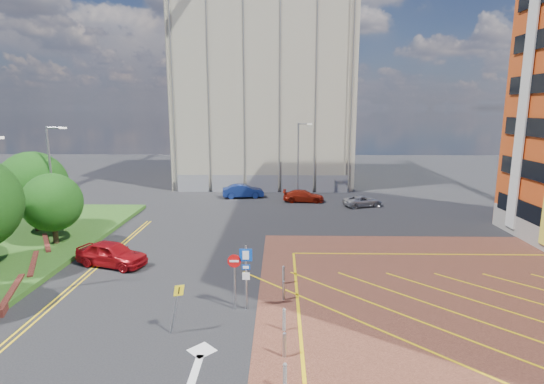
{
  "coord_description": "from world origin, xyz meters",
  "views": [
    {
      "loc": [
        2.13,
        -17.94,
        9.52
      ],
      "look_at": [
        1.66,
        4.47,
        5.08
      ],
      "focal_mm": 28.0,
      "sensor_mm": 36.0,
      "label": 1
    }
  ],
  "objects_px": {
    "tree_c": "(52,203)",
    "sign_cluster": "(242,271)",
    "car_silver_back": "(363,201)",
    "warning_sign": "(176,303)",
    "car_red_left": "(112,254)",
    "lamp_back": "(299,157)",
    "lamp_left_far": "(52,177)",
    "car_red_back": "(304,196)",
    "car_blue_back": "(243,191)",
    "tree_d": "(33,185)"
  },
  "relations": [
    {
      "from": "tree_d",
      "to": "lamp_left_far",
      "type": "height_order",
      "value": "lamp_left_far"
    },
    {
      "from": "lamp_left_far",
      "to": "car_red_left",
      "type": "height_order",
      "value": "lamp_left_far"
    },
    {
      "from": "warning_sign",
      "to": "car_silver_back",
      "type": "distance_m",
      "value": 27.38
    },
    {
      "from": "car_red_left",
      "to": "car_blue_back",
      "type": "relative_size",
      "value": 1.01
    },
    {
      "from": "car_silver_back",
      "to": "warning_sign",
      "type": "bearing_deg",
      "value": 134.65
    },
    {
      "from": "warning_sign",
      "to": "car_red_back",
      "type": "xyz_separation_m",
      "value": [
        6.76,
        26.34,
        -0.81
      ]
    },
    {
      "from": "tree_d",
      "to": "lamp_back",
      "type": "relative_size",
      "value": 0.76
    },
    {
      "from": "warning_sign",
      "to": "car_blue_back",
      "type": "bearing_deg",
      "value": 89.33
    },
    {
      "from": "tree_c",
      "to": "car_red_back",
      "type": "height_order",
      "value": "tree_c"
    },
    {
      "from": "warning_sign",
      "to": "car_red_back",
      "type": "bearing_deg",
      "value": 75.6
    },
    {
      "from": "tree_d",
      "to": "sign_cluster",
      "type": "height_order",
      "value": "tree_d"
    },
    {
      "from": "lamp_back",
      "to": "car_silver_back",
      "type": "distance_m",
      "value": 8.78
    },
    {
      "from": "tree_c",
      "to": "car_silver_back",
      "type": "relative_size",
      "value": 1.28
    },
    {
      "from": "car_red_back",
      "to": "lamp_left_far",
      "type": "bearing_deg",
      "value": 127.78
    },
    {
      "from": "car_red_left",
      "to": "car_red_back",
      "type": "xyz_separation_m",
      "value": [
        12.72,
        18.4,
        -0.15
      ]
    },
    {
      "from": "warning_sign",
      "to": "car_blue_back",
      "type": "xyz_separation_m",
      "value": [
        0.33,
        28.25,
        -0.7
      ]
    },
    {
      "from": "lamp_left_far",
      "to": "car_red_back",
      "type": "bearing_deg",
      "value": 34.5
    },
    {
      "from": "lamp_back",
      "to": "car_silver_back",
      "type": "xyz_separation_m",
      "value": [
        6.13,
        -4.99,
        -3.83
      ]
    },
    {
      "from": "tree_d",
      "to": "lamp_back",
      "type": "xyz_separation_m",
      "value": [
        20.58,
        15.0,
        0.49
      ]
    },
    {
      "from": "lamp_left_far",
      "to": "warning_sign",
      "type": "bearing_deg",
      "value": -47.69
    },
    {
      "from": "tree_c",
      "to": "sign_cluster",
      "type": "relative_size",
      "value": 1.53
    },
    {
      "from": "lamp_back",
      "to": "warning_sign",
      "type": "height_order",
      "value": "lamp_back"
    },
    {
      "from": "lamp_back",
      "to": "tree_c",
      "type": "bearing_deg",
      "value": -134.32
    },
    {
      "from": "lamp_left_far",
      "to": "tree_c",
      "type": "bearing_deg",
      "value": -65.29
    },
    {
      "from": "sign_cluster",
      "to": "car_red_back",
      "type": "xyz_separation_m",
      "value": [
        4.19,
        24.01,
        -1.34
      ]
    },
    {
      "from": "tree_c",
      "to": "lamp_left_far",
      "type": "relative_size",
      "value": 0.61
    },
    {
      "from": "car_blue_back",
      "to": "car_silver_back",
      "type": "xyz_separation_m",
      "value": [
        12.15,
        -3.9,
        -0.2
      ]
    },
    {
      "from": "lamp_back",
      "to": "car_red_left",
      "type": "bearing_deg",
      "value": -119.91
    },
    {
      "from": "warning_sign",
      "to": "car_red_back",
      "type": "distance_m",
      "value": 27.21
    },
    {
      "from": "warning_sign",
      "to": "car_red_left",
      "type": "xyz_separation_m",
      "value": [
        -5.96,
        7.94,
        -0.67
      ]
    },
    {
      "from": "sign_cluster",
      "to": "car_red_left",
      "type": "distance_m",
      "value": 10.28
    },
    {
      "from": "car_red_left",
      "to": "tree_c",
      "type": "bearing_deg",
      "value": 75.49
    },
    {
      "from": "lamp_back",
      "to": "car_red_left",
      "type": "xyz_separation_m",
      "value": [
        -12.31,
        -21.4,
        -3.6
      ]
    },
    {
      "from": "tree_d",
      "to": "car_red_left",
      "type": "relative_size",
      "value": 1.36
    },
    {
      "from": "lamp_back",
      "to": "car_blue_back",
      "type": "bearing_deg",
      "value": -169.74
    },
    {
      "from": "lamp_back",
      "to": "lamp_left_far",
      "type": "bearing_deg",
      "value": -139.14
    },
    {
      "from": "tree_d",
      "to": "car_silver_back",
      "type": "relative_size",
      "value": 1.58
    },
    {
      "from": "tree_d",
      "to": "car_blue_back",
      "type": "height_order",
      "value": "tree_d"
    },
    {
      "from": "lamp_back",
      "to": "warning_sign",
      "type": "distance_m",
      "value": 30.17
    },
    {
      "from": "car_blue_back",
      "to": "car_red_back",
      "type": "height_order",
      "value": "car_blue_back"
    },
    {
      "from": "lamp_back",
      "to": "car_silver_back",
      "type": "relative_size",
      "value": 2.09
    },
    {
      "from": "lamp_left_far",
      "to": "warning_sign",
      "type": "relative_size",
      "value": 3.55
    },
    {
      "from": "sign_cluster",
      "to": "car_red_back",
      "type": "relative_size",
      "value": 0.76
    },
    {
      "from": "car_red_back",
      "to": "lamp_back",
      "type": "bearing_deg",
      "value": 11.04
    },
    {
      "from": "sign_cluster",
      "to": "car_blue_back",
      "type": "relative_size",
      "value": 0.72
    },
    {
      "from": "car_red_left",
      "to": "lamp_back",
      "type": "bearing_deg",
      "value": -11.57
    },
    {
      "from": "car_blue_back",
      "to": "sign_cluster",
      "type": "bearing_deg",
      "value": 176.05
    },
    {
      "from": "tree_c",
      "to": "lamp_back",
      "type": "relative_size",
      "value": 0.61
    },
    {
      "from": "car_red_left",
      "to": "car_red_back",
      "type": "distance_m",
      "value": 22.37
    },
    {
      "from": "tree_d",
      "to": "lamp_back",
      "type": "height_order",
      "value": "lamp_back"
    }
  ]
}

